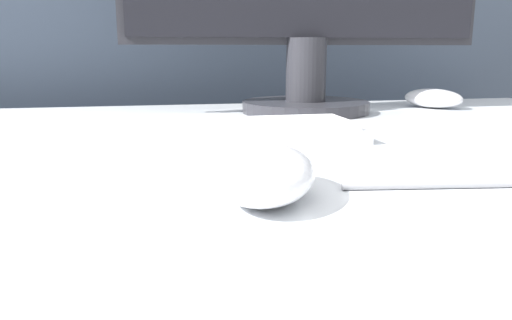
# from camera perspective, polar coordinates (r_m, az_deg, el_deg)

# --- Properties ---
(partition_panel) EXTENTS (5.00, 0.03, 1.42)m
(partition_panel) POSITION_cam_1_polar(r_m,az_deg,el_deg) (1.15, -10.08, 6.22)
(partition_panel) COLOR #333D4C
(partition_panel) RESTS_ON ground_plane
(computer_mouse_near) EXTENTS (0.11, 0.14, 0.04)m
(computer_mouse_near) POSITION_cam_1_polar(r_m,az_deg,el_deg) (0.36, 1.10, -1.51)
(computer_mouse_near) COLOR white
(computer_mouse_near) RESTS_ON desk
(keyboard) EXTENTS (0.38, 0.12, 0.02)m
(keyboard) POSITION_cam_1_polar(r_m,az_deg,el_deg) (0.59, -6.11, 3.05)
(keyboard) COLOR white
(keyboard) RESTS_ON desk
(computer_mouse_far) EXTENTS (0.12, 0.14, 0.04)m
(computer_mouse_far) POSITION_cam_1_polar(r_m,az_deg,el_deg) (1.01, 19.58, 6.66)
(computer_mouse_far) COLOR silver
(computer_mouse_far) RESTS_ON desk
(pen) EXTENTS (0.15, 0.03, 0.01)m
(pen) POSITION_cam_1_polar(r_m,az_deg,el_deg) (0.42, 19.68, -2.58)
(pen) COLOR #99999E
(pen) RESTS_ON desk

